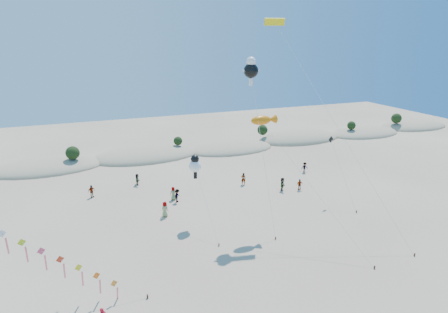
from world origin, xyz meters
TOP-DOWN VIEW (x-y plane):
  - dune_ridge at (1.06, 45.14)m, footprint 145.30×11.49m
  - fish_kite at (8.24, 15.89)m, footprint 6.80×13.29m
  - cartoon_kite_low at (1.17, 18.47)m, footprint 1.38×7.19m
  - cartoon_kite_high at (7.26, 17.35)m, footprint 2.00×7.09m
  - parafoil_kite at (11.04, 18.87)m, footprint 8.96×16.29m
  - dark_kite at (19.43, 17.09)m, footprint 0.96×5.64m
  - beachgoers at (5.54, 25.49)m, footprint 32.82×12.66m

SIDE VIEW (x-z plane):
  - dune_ridge at x=1.06m, z-range -2.67..2.90m
  - beachgoers at x=5.54m, z-range -0.06..1.80m
  - dark_kite at x=19.43m, z-range 1.52..9.86m
  - cartoon_kite_low at x=1.17m, z-range 2.80..10.68m
  - fish_kite at x=8.24m, z-range 5.59..17.87m
  - cartoon_kite_high at x=7.26m, z-range 7.87..26.20m
  - parafoil_kite at x=11.04m, z-range 10.24..32.54m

